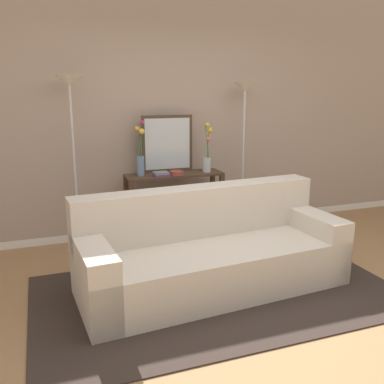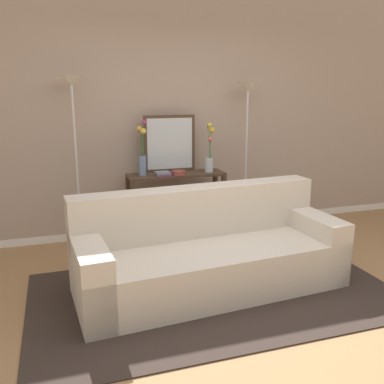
{
  "view_description": "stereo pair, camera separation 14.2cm",
  "coord_description": "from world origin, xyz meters",
  "views": [
    {
      "loc": [
        -1.55,
        -2.63,
        1.76
      ],
      "look_at": [
        -0.13,
        1.29,
        0.74
      ],
      "focal_mm": 39.72,
      "sensor_mm": 36.0,
      "label": 1
    },
    {
      "loc": [
        -1.42,
        -2.67,
        1.76
      ],
      "look_at": [
        -0.13,
        1.29,
        0.74
      ],
      "focal_mm": 39.72,
      "sensor_mm": 36.0,
      "label": 2
    }
  ],
  "objects": [
    {
      "name": "floor_lamp_left",
      "position": [
        -1.21,
        1.99,
        1.49
      ],
      "size": [
        0.28,
        0.28,
        1.89
      ],
      "color": "silver",
      "rests_on": "ground"
    },
    {
      "name": "book_stack",
      "position": [
        -0.28,
        1.89,
        0.83
      ],
      "size": [
        0.18,
        0.14,
        0.05
      ],
      "color": "#6B3360",
      "rests_on": "console_table"
    },
    {
      "name": "vase_short_flowers",
      "position": [
        0.29,
        1.94,
        1.0
      ],
      "size": [
        0.12,
        0.11,
        0.58
      ],
      "color": "silver",
      "rests_on": "console_table"
    },
    {
      "name": "back_wall",
      "position": [
        0.0,
        2.36,
        1.49
      ],
      "size": [
        12.0,
        0.15,
        2.99
      ],
      "color": "white",
      "rests_on": "ground"
    },
    {
      "name": "couch",
      "position": [
        -0.18,
        0.67,
        0.31
      ],
      "size": [
        2.42,
        1.07,
        0.88
      ],
      "color": "beige",
      "rests_on": "ground"
    },
    {
      "name": "fruit_bowl",
      "position": [
        -0.11,
        1.87,
        0.83
      ],
      "size": [
        0.15,
        0.15,
        0.05
      ],
      "color": "brown",
      "rests_on": "console_table"
    },
    {
      "name": "ground_plane",
      "position": [
        0.0,
        0.0,
        -0.01
      ],
      "size": [
        16.0,
        16.0,
        0.02
      ],
      "primitive_type": "cube",
      "color": "#9E754C"
    },
    {
      "name": "vase_tall_flowers",
      "position": [
        -0.5,
        1.98,
        1.04
      ],
      "size": [
        0.1,
        0.12,
        0.62
      ],
      "color": "#6B84AD",
      "rests_on": "console_table"
    },
    {
      "name": "book_row_under_console",
      "position": [
        -0.4,
        1.97,
        0.06
      ],
      "size": [
        0.35,
        0.17,
        0.13
      ],
      "color": "silver",
      "rests_on": "ground"
    },
    {
      "name": "wall_mirror",
      "position": [
        -0.14,
        2.11,
        1.13
      ],
      "size": [
        0.61,
        0.02,
        0.66
      ],
      "color": "#473323",
      "rests_on": "console_table"
    },
    {
      "name": "area_rug",
      "position": [
        -0.17,
        0.51,
        0.01
      ],
      "size": [
        3.14,
        1.79,
        0.01
      ],
      "color": "#332823",
      "rests_on": "ground"
    },
    {
      "name": "floor_lamp_right",
      "position": [
        0.79,
        1.99,
        1.44
      ],
      "size": [
        0.28,
        0.28,
        1.83
      ],
      "color": "silver",
      "rests_on": "ground"
    },
    {
      "name": "console_table",
      "position": [
        -0.1,
        1.97,
        0.54
      ],
      "size": [
        1.13,
        0.34,
        0.8
      ],
      "color": "#473323",
      "rests_on": "ground"
    }
  ]
}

